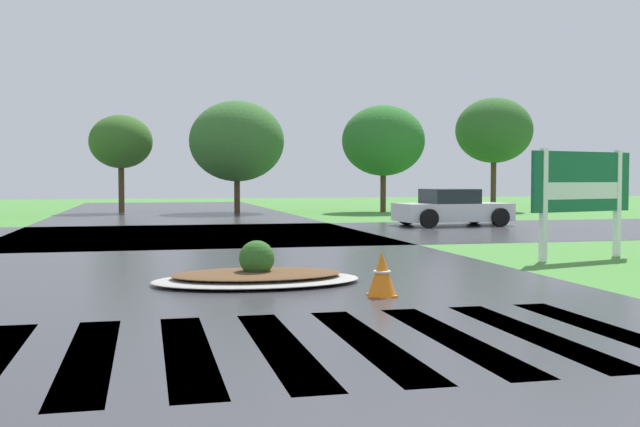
{
  "coord_description": "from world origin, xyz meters",
  "views": [
    {
      "loc": [
        -1.27,
        -3.54,
        1.65
      ],
      "look_at": [
        2.63,
        13.38,
        0.85
      ],
      "focal_mm": 42.41,
      "sensor_mm": 36.0,
      "label": 1
    }
  ],
  "objects_px": {
    "car_silver_hatch": "(452,209)",
    "traffic_cone": "(382,275)",
    "median_island": "(257,275)",
    "estate_billboard": "(582,187)"
  },
  "relations": [
    {
      "from": "estate_billboard",
      "to": "car_silver_hatch",
      "type": "xyz_separation_m",
      "value": [
        1.76,
        10.88,
        -0.89
      ]
    },
    {
      "from": "traffic_cone",
      "to": "median_island",
      "type": "bearing_deg",
      "value": 131.7
    },
    {
      "from": "car_silver_hatch",
      "to": "estate_billboard",
      "type": "bearing_deg",
      "value": -102.52
    },
    {
      "from": "car_silver_hatch",
      "to": "traffic_cone",
      "type": "bearing_deg",
      "value": -119.6
    },
    {
      "from": "median_island",
      "to": "traffic_cone",
      "type": "distance_m",
      "value": 2.29
    },
    {
      "from": "median_island",
      "to": "traffic_cone",
      "type": "xyz_separation_m",
      "value": [
        1.52,
        -1.7,
        0.18
      ]
    },
    {
      "from": "car_silver_hatch",
      "to": "median_island",
      "type": "bearing_deg",
      "value": -127.35
    },
    {
      "from": "estate_billboard",
      "to": "traffic_cone",
      "type": "distance_m",
      "value": 6.78
    },
    {
      "from": "estate_billboard",
      "to": "car_silver_hatch",
      "type": "height_order",
      "value": "estate_billboard"
    },
    {
      "from": "estate_billboard",
      "to": "median_island",
      "type": "distance_m",
      "value": 7.44
    }
  ]
}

